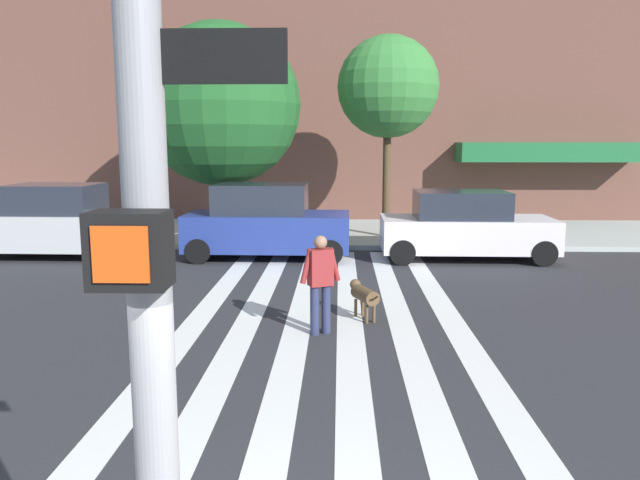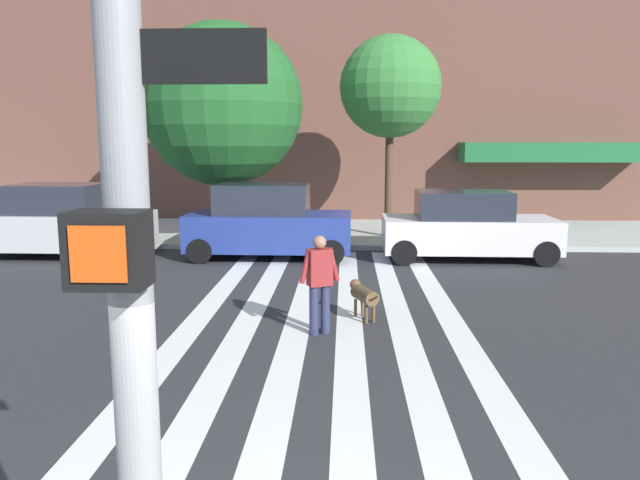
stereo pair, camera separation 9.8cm
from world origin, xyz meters
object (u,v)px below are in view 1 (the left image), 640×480
(traffic_light_pole, at_px, (135,35))
(dog_on_leash, at_px, (364,294))
(parked_car_behind_first, at_px, (266,223))
(pedestrian_dog_walker, at_px, (320,279))
(street_tree_middle, at_px, (388,87))
(parked_car_third_in_line, at_px, (465,227))
(street_tree_nearest, at_px, (220,105))
(parked_car_near_curb, at_px, (62,223))

(traffic_light_pole, distance_m, dog_on_leash, 8.91)
(parked_car_behind_first, relative_size, dog_on_leash, 4.39)
(pedestrian_dog_walker, bearing_deg, street_tree_middle, 79.54)
(traffic_light_pole, distance_m, street_tree_middle, 17.19)
(traffic_light_pole, distance_m, pedestrian_dog_walker, 7.84)
(parked_car_third_in_line, bearing_deg, traffic_light_pole, -106.36)
(parked_car_third_in_line, distance_m, dog_on_leash, 6.42)
(traffic_light_pole, xyz_separation_m, parked_car_behind_first, (-1.24, 13.99, -2.55))
(street_tree_middle, bearing_deg, parked_car_behind_first, -138.91)
(traffic_light_pole, bearing_deg, parked_car_behind_first, 95.06)
(parked_car_third_in_line, bearing_deg, parked_car_behind_first, 180.00)
(street_tree_nearest, bearing_deg, traffic_light_pole, -80.06)
(pedestrian_dog_walker, relative_size, dog_on_leash, 1.63)
(parked_car_behind_first, bearing_deg, dog_on_leash, -67.02)
(street_tree_middle, xyz_separation_m, pedestrian_dog_walker, (-1.77, -9.61, -3.85))
(dog_on_leash, bearing_deg, parked_car_behind_first, 112.98)
(parked_car_behind_first, height_order, street_tree_middle, street_tree_middle)
(parked_car_behind_first, bearing_deg, street_tree_nearest, 127.85)
(pedestrian_dog_walker, distance_m, dog_on_leash, 1.26)
(parked_car_near_curb, bearing_deg, dog_on_leash, -35.38)
(street_tree_nearest, distance_m, pedestrian_dog_walker, 9.76)
(parked_car_behind_first, distance_m, parked_car_third_in_line, 5.34)
(parked_car_behind_first, bearing_deg, traffic_light_pole, -84.94)
(parked_car_near_curb, xyz_separation_m, parked_car_behind_first, (5.61, -0.00, 0.03))
(street_tree_nearest, distance_m, dog_on_leash, 9.46)
(parked_car_third_in_line, distance_m, pedestrian_dog_walker, 7.55)
(parked_car_near_curb, bearing_deg, street_tree_nearest, 26.46)
(parked_car_near_curb, relative_size, parked_car_third_in_line, 1.00)
(parked_car_third_in_line, bearing_deg, dog_on_leash, -117.15)
(street_tree_nearest, bearing_deg, street_tree_middle, 11.22)
(parked_car_behind_first, bearing_deg, pedestrian_dog_walker, -75.73)
(pedestrian_dog_walker, bearing_deg, dog_on_leash, 50.34)
(parked_car_behind_first, xyz_separation_m, dog_on_leash, (2.42, -5.70, -0.52))
(parked_car_near_curb, height_order, pedestrian_dog_walker, parked_car_near_curb)
(street_tree_middle, bearing_deg, dog_on_leash, -96.76)
(parked_car_near_curb, relative_size, dog_on_leash, 4.52)
(parked_car_near_curb, bearing_deg, parked_car_third_in_line, -0.00)
(parked_car_third_in_line, relative_size, street_tree_nearest, 0.71)
(traffic_light_pole, distance_m, parked_car_behind_first, 14.27)
(street_tree_middle, bearing_deg, traffic_light_pole, -97.42)
(parked_car_near_curb, relative_size, pedestrian_dog_walker, 2.77)
(street_tree_middle, height_order, dog_on_leash, street_tree_middle)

